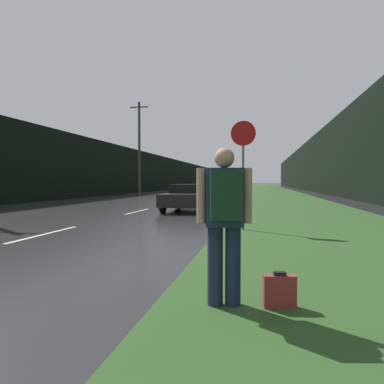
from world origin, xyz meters
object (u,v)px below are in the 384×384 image
at_px(suitcase, 279,292).
at_px(car_passing_far, 230,187).
at_px(car_passing_near, 189,197).
at_px(stop_sign, 243,163).
at_px(hitchhiker_with_backpack, 224,216).

height_order(suitcase, car_passing_far, car_passing_far).
bearing_deg(car_passing_near, stop_sign, 114.83).
height_order(stop_sign, car_passing_far, stop_sign).
bearing_deg(car_passing_far, suitcase, 95.95).
bearing_deg(car_passing_near, hitchhiker_with_backpack, 103.68).
distance_m(stop_sign, car_passing_far, 28.89).
bearing_deg(stop_sign, hitchhiker_with_backpack, -89.02).
distance_m(hitchhiker_with_backpack, suitcase, 1.03).
relative_size(suitcase, car_passing_far, 0.10).
xyz_separation_m(car_passing_near, car_passing_far, (-0.00, 22.42, 0.07)).
bearing_deg(stop_sign, car_passing_near, 114.83).
bearing_deg(suitcase, hitchhiker_with_backpack, 175.89).
distance_m(suitcase, car_passing_far, 34.95).
distance_m(stop_sign, car_passing_near, 7.06).
xyz_separation_m(hitchhiker_with_backpack, suitcase, (0.60, 0.07, -0.83)).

